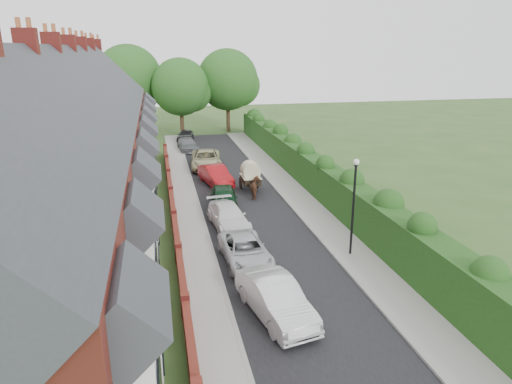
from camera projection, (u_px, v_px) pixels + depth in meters
ground at (313, 303)px, 19.32m from camera, size 140.00×140.00×0.00m
road at (250, 215)px, 29.47m from camera, size 6.00×58.00×0.02m
pavement_hedge_side at (310, 210)px, 30.28m from camera, size 2.20×58.00×0.12m
pavement_house_side at (190, 219)px, 28.67m from camera, size 1.70×58.00×0.12m
kerb_hedge_side at (295, 211)px, 30.07m from camera, size 0.18×58.00×0.13m
kerb_house_side at (203, 218)px, 28.83m from camera, size 0.18×58.00×0.13m
hedge at (337, 186)px, 30.18m from camera, size 2.10×58.00×2.85m
terrace_row at (69, 159)px, 25.07m from camera, size 9.05×40.50×11.50m
garden_wall_row at (174, 220)px, 27.41m from camera, size 0.35×40.35×1.10m
lamppost at (354, 195)px, 22.74m from camera, size 0.32×0.32×5.16m
tree_far_left at (183, 88)px, 54.39m from camera, size 7.14×6.80×9.29m
tree_far_right at (230, 81)px, 57.30m from camera, size 7.98×7.60×10.31m
tree_far_back at (132, 80)px, 55.71m from camera, size 8.40×8.00×10.82m
car_silver_a at (275, 299)px, 18.16m from camera, size 2.61×5.02×1.57m
car_silver_b at (245, 251)px, 22.77m from camera, size 2.37×4.75×1.29m
car_white at (228, 216)px, 27.30m from camera, size 2.39×4.85×1.36m
car_green at (224, 198)px, 30.44m from camera, size 2.18×4.52×1.49m
car_red at (216, 175)px, 35.84m from camera, size 2.50×4.81×1.51m
car_beige at (206, 159)px, 40.88m from camera, size 3.08×5.82×1.56m
car_grey at (188, 145)px, 47.75m from camera, size 2.17×4.60×1.30m
car_black at (185, 135)px, 52.67m from camera, size 2.42×4.10×1.31m
horse at (256, 188)px, 32.60m from camera, size 1.01×1.84×1.48m
horse_cart at (251, 174)px, 34.20m from camera, size 1.41×3.11×2.24m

